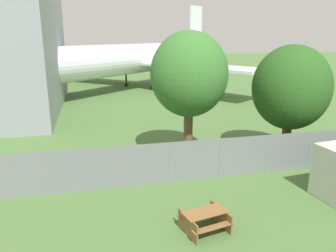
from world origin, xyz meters
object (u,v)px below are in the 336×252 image
Objects in this scene: airplane at (132,59)px; tree_left_of_cabin at (291,88)px; picnic_bench_near_cabin at (205,219)px; tree_behind_benches at (189,75)px.

tree_left_of_cabin is (5.62, -26.89, 0.15)m from airplane.
tree_left_of_cabin reaches higher than picnic_bench_near_cabin.
picnic_bench_near_cabin is (-1.58, -33.13, -3.43)m from airplane.
tree_behind_benches reaches higher than picnic_bench_near_cabin.
tree_behind_benches is at bearing 78.27° from picnic_bench_near_cabin.
picnic_bench_near_cabin is 0.26× the size of tree_behind_benches.
tree_behind_benches is (-0.11, -26.02, 0.93)m from airplane.
tree_left_of_cabin is 5.85m from tree_behind_benches.
picnic_bench_near_cabin is 0.29× the size of tree_left_of_cabin.
airplane is 33.34m from picnic_bench_near_cabin.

